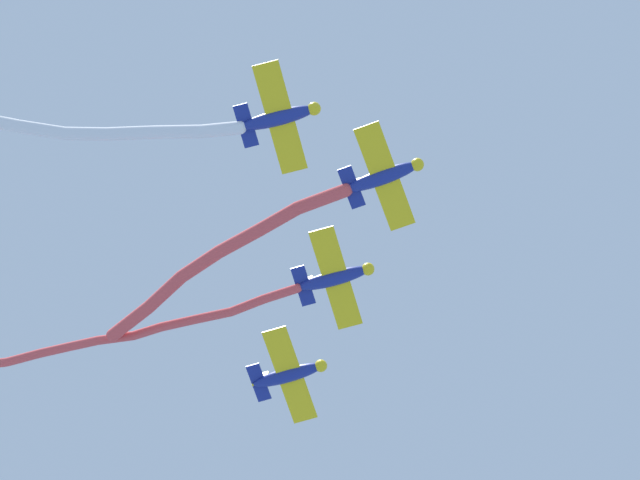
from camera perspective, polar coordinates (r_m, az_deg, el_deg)
name	(u,v)px	position (r m, az deg, el deg)	size (l,w,h in m)	color
airplane_lead	(384,176)	(78.67, 3.22, 3.20)	(8.00, 6.07, 1.97)	navy
smoke_trail_lead	(222,257)	(80.93, -4.94, -0.85)	(2.27, 21.15, 1.67)	#DB4C4C
airplane_left_wing	(335,278)	(81.13, 0.77, -1.90)	(7.98, 6.11, 1.97)	navy
smoke_trail_left_wing	(136,332)	(84.41, -9.18, -4.54)	(8.25, 24.07, 1.66)	#DB4C4C
airplane_right_wing	(280,117)	(77.76, -2.04, 6.15)	(7.96, 6.11, 1.97)	navy
smoke_trail_right_wing	(108,130)	(80.59, -10.56, 5.44)	(11.27, 16.44, 3.41)	white
airplane_slot	(289,374)	(84.06, -1.54, -6.74)	(7.99, 6.10, 1.97)	navy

